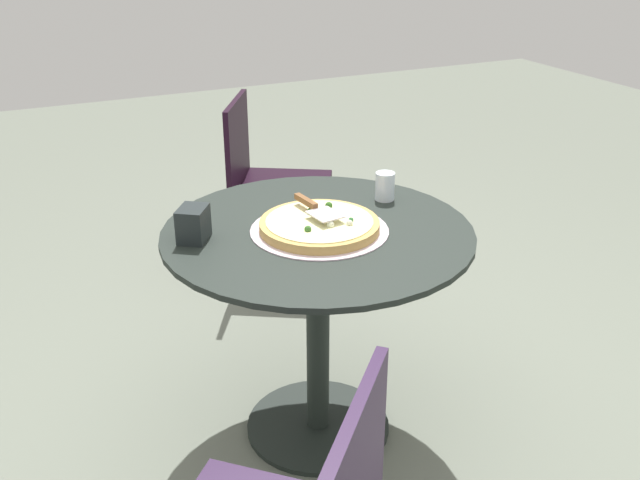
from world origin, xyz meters
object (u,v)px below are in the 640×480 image
(pizza_on_tray, at_px, (320,226))
(pizza_server, at_px, (315,207))
(patio_table, at_px, (318,287))
(napkin_dispenser, at_px, (193,224))
(patio_chair_near, at_px, (266,174))
(drinking_cup, at_px, (385,186))

(pizza_on_tray, bearing_deg, pizza_server, 173.03)
(patio_table, bearing_deg, napkin_dispenser, -103.44)
(patio_table, bearing_deg, patio_chair_near, 166.62)
(napkin_dispenser, bearing_deg, patio_table, -68.69)
(drinking_cup, xyz_separation_m, napkin_dispenser, (0.04, -0.66, 0.00))
(pizza_on_tray, relative_size, patio_chair_near, 0.49)
(pizza_on_tray, height_order, napkin_dispenser, napkin_dispenser)
(patio_table, relative_size, pizza_on_tray, 2.27)
(pizza_on_tray, xyz_separation_m, drinking_cup, (-0.14, 0.30, 0.03))
(drinking_cup, relative_size, patio_chair_near, 0.11)
(patio_table, relative_size, napkin_dispenser, 9.39)
(drinking_cup, bearing_deg, patio_chair_near, -178.74)
(napkin_dispenser, bearing_deg, pizza_server, -62.89)
(drinking_cup, distance_m, napkin_dispenser, 0.66)
(drinking_cup, xyz_separation_m, patio_chair_near, (-1.05, -0.02, -0.29))
(pizza_on_tray, height_order, patio_chair_near, patio_chair_near)
(pizza_on_tray, xyz_separation_m, pizza_server, (-0.05, 0.01, 0.04))
(patio_table, height_order, pizza_on_tray, pizza_on_tray)
(pizza_on_tray, xyz_separation_m, patio_chair_near, (-1.19, 0.28, -0.26))
(pizza_server, relative_size, napkin_dispenser, 2.14)
(drinking_cup, bearing_deg, patio_table, -67.33)
(patio_table, bearing_deg, drinking_cup, 112.67)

